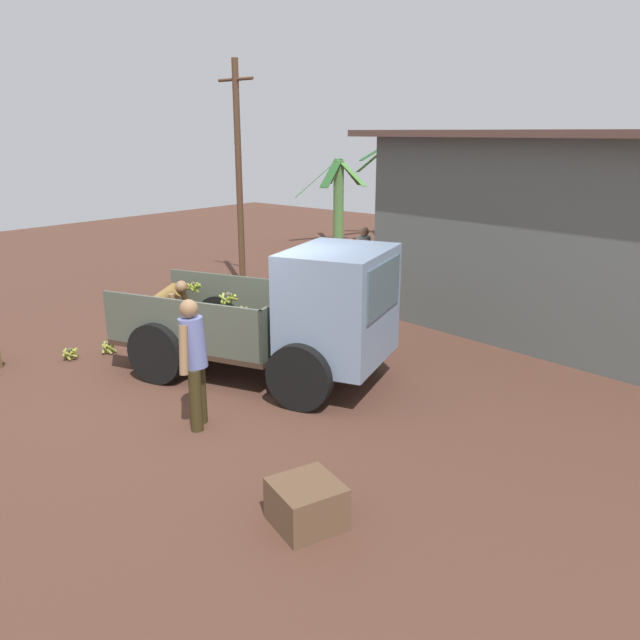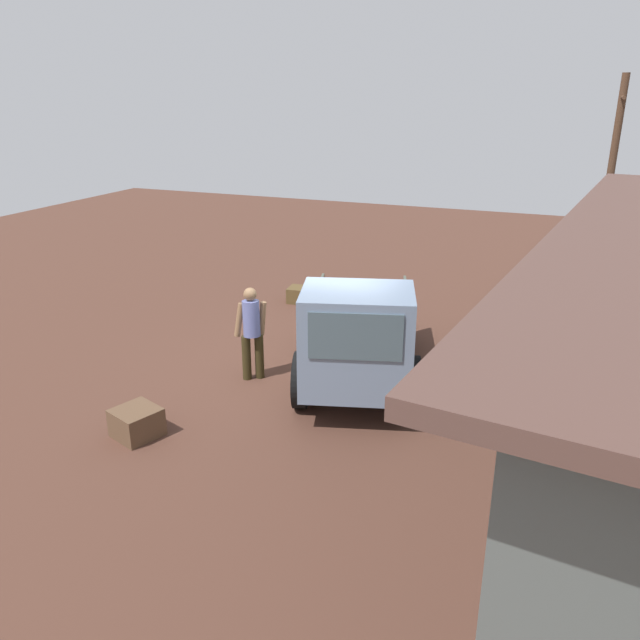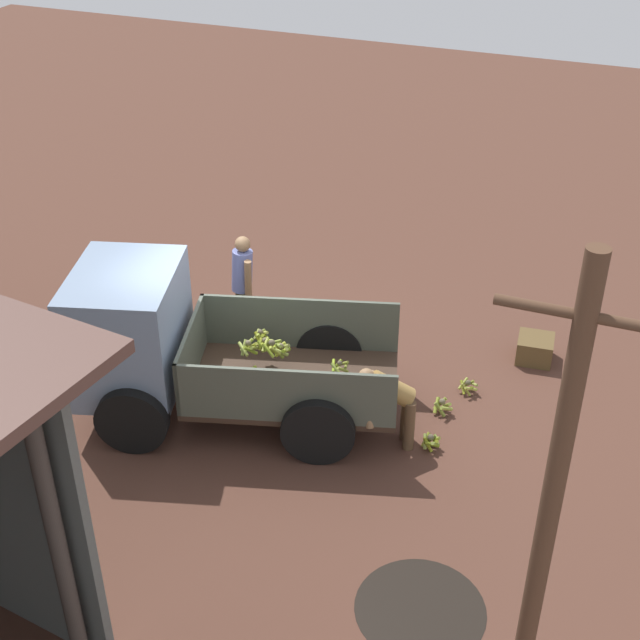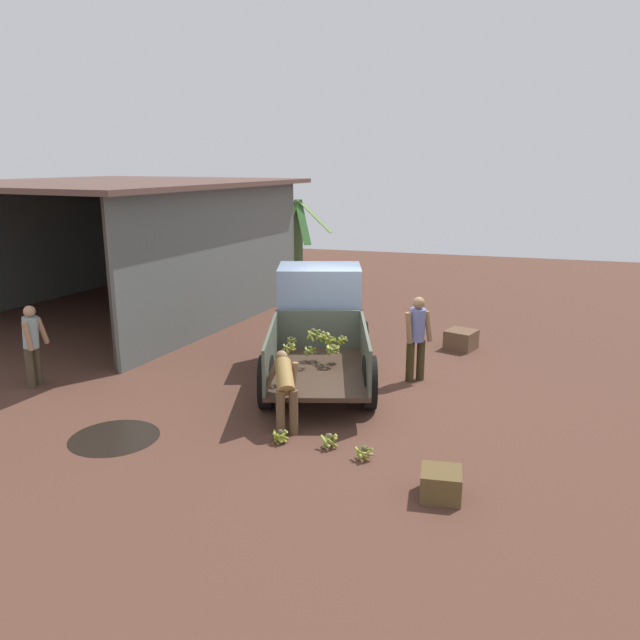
{
  "view_description": "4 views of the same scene",
  "coord_description": "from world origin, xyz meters",
  "px_view_note": "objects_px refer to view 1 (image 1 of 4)",
  "views": [
    {
      "loc": [
        6.47,
        -5.74,
        3.63
      ],
      "look_at": [
        0.72,
        1.13,
        0.92
      ],
      "focal_mm": 35.0,
      "sensor_mm": 36.0,
      "label": 1
    },
    {
      "loc": [
        9.63,
        3.75,
        4.86
      ],
      "look_at": [
        0.69,
        0.18,
        1.32
      ],
      "focal_mm": 35.0,
      "sensor_mm": 36.0,
      "label": 2
    },
    {
      "loc": [
        -4.66,
        9.15,
        7.52
      ],
      "look_at": [
        -1.0,
        -0.26,
        1.16
      ],
      "focal_mm": 50.0,
      "sensor_mm": 36.0,
      "label": 3
    },
    {
      "loc": [
        -10.98,
        -2.72,
        4.18
      ],
      "look_at": [
        -0.85,
        0.36,
        1.47
      ],
      "focal_mm": 35.0,
      "sensor_mm": 36.0,
      "label": 4
    }
  ],
  "objects_px": {
    "banana_bunch_on_ground_0": "(108,347)",
    "banana_bunch_on_ground_2": "(145,336)",
    "person_foreground_visitor": "(194,358)",
    "person_bystander_near_shed": "(364,257)",
    "cargo_truck": "(308,315)",
    "utility_pole": "(239,174)",
    "person_worker_loading": "(165,307)",
    "banana_bunch_on_ground_1": "(70,353)",
    "wooden_crate_1": "(306,504)"
  },
  "relations": [
    {
      "from": "wooden_crate_1",
      "to": "person_foreground_visitor",
      "type": "bearing_deg",
      "value": 164.55
    },
    {
      "from": "person_foreground_visitor",
      "to": "banana_bunch_on_ground_1",
      "type": "relative_size",
      "value": 5.75
    },
    {
      "from": "banana_bunch_on_ground_0",
      "to": "utility_pole",
      "type": "bearing_deg",
      "value": 110.34
    },
    {
      "from": "banana_bunch_on_ground_1",
      "to": "wooden_crate_1",
      "type": "relative_size",
      "value": 0.47
    },
    {
      "from": "person_foreground_visitor",
      "to": "person_worker_loading",
      "type": "distance_m",
      "value": 3.31
    },
    {
      "from": "person_bystander_near_shed",
      "to": "banana_bunch_on_ground_2",
      "type": "xyz_separation_m",
      "value": [
        -0.98,
        -5.33,
        -0.75
      ]
    },
    {
      "from": "person_worker_loading",
      "to": "banana_bunch_on_ground_2",
      "type": "bearing_deg",
      "value": 163.65
    },
    {
      "from": "utility_pole",
      "to": "person_foreground_visitor",
      "type": "distance_m",
      "value": 7.78
    },
    {
      "from": "cargo_truck",
      "to": "banana_bunch_on_ground_2",
      "type": "xyz_separation_m",
      "value": [
        -3.51,
        -0.45,
        -0.95
      ]
    },
    {
      "from": "banana_bunch_on_ground_2",
      "to": "wooden_crate_1",
      "type": "distance_m",
      "value": 6.23
    },
    {
      "from": "person_bystander_near_shed",
      "to": "wooden_crate_1",
      "type": "distance_m",
      "value": 9.0
    },
    {
      "from": "person_worker_loading",
      "to": "person_bystander_near_shed",
      "type": "height_order",
      "value": "person_bystander_near_shed"
    },
    {
      "from": "person_foreground_visitor",
      "to": "utility_pole",
      "type": "bearing_deg",
      "value": -84.62
    },
    {
      "from": "person_worker_loading",
      "to": "utility_pole",
      "type": "bearing_deg",
      "value": 91.57
    },
    {
      "from": "person_worker_loading",
      "to": "banana_bunch_on_ground_1",
      "type": "relative_size",
      "value": 4.12
    },
    {
      "from": "person_worker_loading",
      "to": "wooden_crate_1",
      "type": "relative_size",
      "value": 1.96
    },
    {
      "from": "utility_pole",
      "to": "cargo_truck",
      "type": "bearing_deg",
      "value": -34.42
    },
    {
      "from": "utility_pole",
      "to": "wooden_crate_1",
      "type": "xyz_separation_m",
      "value": [
        7.55,
        -6.28,
        -2.48
      ]
    },
    {
      "from": "banana_bunch_on_ground_0",
      "to": "banana_bunch_on_ground_2",
      "type": "distance_m",
      "value": 0.77
    },
    {
      "from": "banana_bunch_on_ground_1",
      "to": "banana_bunch_on_ground_2",
      "type": "height_order",
      "value": "banana_bunch_on_ground_2"
    },
    {
      "from": "person_worker_loading",
      "to": "banana_bunch_on_ground_2",
      "type": "xyz_separation_m",
      "value": [
        -0.51,
        -0.11,
        -0.6
      ]
    },
    {
      "from": "person_bystander_near_shed",
      "to": "banana_bunch_on_ground_1",
      "type": "bearing_deg",
      "value": -16.05
    },
    {
      "from": "cargo_truck",
      "to": "person_foreground_visitor",
      "type": "bearing_deg",
      "value": -110.45
    },
    {
      "from": "cargo_truck",
      "to": "wooden_crate_1",
      "type": "distance_m",
      "value": 3.64
    },
    {
      "from": "banana_bunch_on_ground_0",
      "to": "cargo_truck",
      "type": "bearing_deg",
      "value": 19.37
    },
    {
      "from": "person_foreground_visitor",
      "to": "person_worker_loading",
      "type": "bearing_deg",
      "value": -67.17
    },
    {
      "from": "person_foreground_visitor",
      "to": "person_bystander_near_shed",
      "type": "distance_m",
      "value": 7.29
    },
    {
      "from": "wooden_crate_1",
      "to": "utility_pole",
      "type": "bearing_deg",
      "value": 140.23
    },
    {
      "from": "person_foreground_visitor",
      "to": "banana_bunch_on_ground_0",
      "type": "bearing_deg",
      "value": -50.37
    },
    {
      "from": "cargo_truck",
      "to": "utility_pole",
      "type": "height_order",
      "value": "utility_pole"
    },
    {
      "from": "utility_pole",
      "to": "wooden_crate_1",
      "type": "bearing_deg",
      "value": -39.77
    },
    {
      "from": "person_foreground_visitor",
      "to": "banana_bunch_on_ground_1",
      "type": "height_order",
      "value": "person_foreground_visitor"
    },
    {
      "from": "person_bystander_near_shed",
      "to": "cargo_truck",
      "type": "bearing_deg",
      "value": 21.16
    },
    {
      "from": "cargo_truck",
      "to": "banana_bunch_on_ground_1",
      "type": "distance_m",
      "value": 4.21
    },
    {
      "from": "cargo_truck",
      "to": "banana_bunch_on_ground_0",
      "type": "relative_size",
      "value": 15.32
    },
    {
      "from": "banana_bunch_on_ground_0",
      "to": "banana_bunch_on_ground_2",
      "type": "bearing_deg",
      "value": 93.96
    },
    {
      "from": "banana_bunch_on_ground_1",
      "to": "wooden_crate_1",
      "type": "height_order",
      "value": "wooden_crate_1"
    },
    {
      "from": "person_foreground_visitor",
      "to": "banana_bunch_on_ground_2",
      "type": "height_order",
      "value": "person_foreground_visitor"
    },
    {
      "from": "banana_bunch_on_ground_0",
      "to": "person_worker_loading",
      "type": "bearing_deg",
      "value": 62.2
    },
    {
      "from": "banana_bunch_on_ground_2",
      "to": "wooden_crate_1",
      "type": "xyz_separation_m",
      "value": [
        5.82,
        -2.23,
        0.1
      ]
    },
    {
      "from": "person_worker_loading",
      "to": "banana_bunch_on_ground_0",
      "type": "bearing_deg",
      "value": -145.89
    },
    {
      "from": "cargo_truck",
      "to": "person_foreground_visitor",
      "type": "relative_size",
      "value": 2.66
    },
    {
      "from": "person_foreground_visitor",
      "to": "banana_bunch_on_ground_2",
      "type": "relative_size",
      "value": 6.29
    },
    {
      "from": "banana_bunch_on_ground_0",
      "to": "banana_bunch_on_ground_2",
      "type": "xyz_separation_m",
      "value": [
        -0.05,
        0.77,
        -0.01
      ]
    },
    {
      "from": "person_bystander_near_shed",
      "to": "banana_bunch_on_ground_0",
      "type": "height_order",
      "value": "person_bystander_near_shed"
    },
    {
      "from": "person_worker_loading",
      "to": "banana_bunch_on_ground_1",
      "type": "distance_m",
      "value": 1.71
    },
    {
      "from": "utility_pole",
      "to": "person_foreground_visitor",
      "type": "xyz_separation_m",
      "value": [
        5.1,
        -5.6,
        -1.76
      ]
    },
    {
      "from": "banana_bunch_on_ground_1",
      "to": "cargo_truck",
      "type": "bearing_deg",
      "value": 25.95
    },
    {
      "from": "banana_bunch_on_ground_0",
      "to": "wooden_crate_1",
      "type": "relative_size",
      "value": 0.47
    },
    {
      "from": "person_foreground_visitor",
      "to": "banana_bunch_on_ground_2",
      "type": "bearing_deg",
      "value": -61.75
    }
  ]
}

